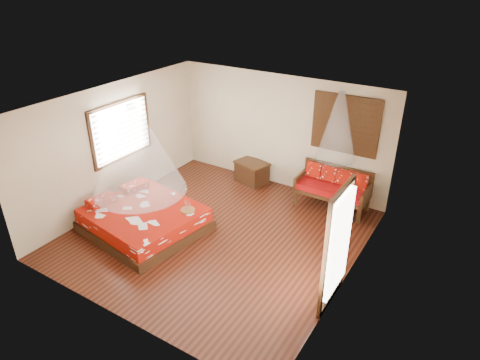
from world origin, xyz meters
The scene contains 10 objects.
room centered at (0.00, 0.00, 1.40)m, with size 5.54×5.54×2.84m.
bed centered at (-1.43, -0.66, 0.25)m, with size 2.52×2.34×0.65m.
daybed centered at (1.60, 2.37, 0.52)m, with size 1.64×0.73×0.94m.
storage_chest centered at (-0.61, 2.45, 0.28)m, with size 0.93×0.78×0.55m.
shutter_panel centered at (1.60, 2.72, 1.90)m, with size 1.52×0.06×1.32m.
window_left centered at (-2.71, 0.20, 1.70)m, with size 0.10×1.74×1.34m.
glazed_door centered at (2.72, -0.60, 1.07)m, with size 0.08×1.02×2.16m.
wine_tray centered at (-0.58, -0.22, 0.57)m, with size 0.30×0.30×0.24m.
mosquito_net_main centered at (-1.41, -0.66, 1.85)m, with size 1.88×1.88×1.80m, color white.
mosquito_net_daybed centered at (1.60, 2.25, 2.00)m, with size 0.85×0.85×1.50m, color white.
Camera 1 is at (4.35, -6.07, 5.09)m, focal length 32.00 mm.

